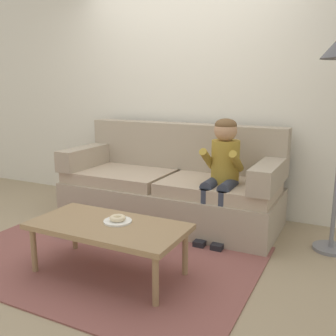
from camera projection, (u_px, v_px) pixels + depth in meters
The scene contains 9 objects.
ground at pixel (120, 247), 3.34m from camera, with size 10.00×10.00×0.00m, color #9E896B.
wall_back at pixel (186, 85), 4.27m from camera, with size 8.00×0.10×2.80m, color silver.
area_rug at pixel (103, 258), 3.12m from camera, with size 2.45×1.66×0.01m, color brown.
couch at pixel (171, 187), 3.98m from camera, with size 2.23×0.90×0.99m.
coffee_table at pixel (108, 229), 2.80m from camera, with size 1.16×0.58×0.40m.
person_child at pixel (222, 167), 3.46m from camera, with size 0.34×0.58×1.10m.
plate at pixel (118, 221), 2.82m from camera, with size 0.21×0.21×0.01m, color white.
donut at pixel (118, 218), 2.82m from camera, with size 0.12×0.12×0.04m, color beige.
toy_controller at pixel (65, 235), 3.55m from camera, with size 0.23×0.09×0.05m.
Camera 1 is at (1.76, -2.60, 1.39)m, focal length 40.74 mm.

